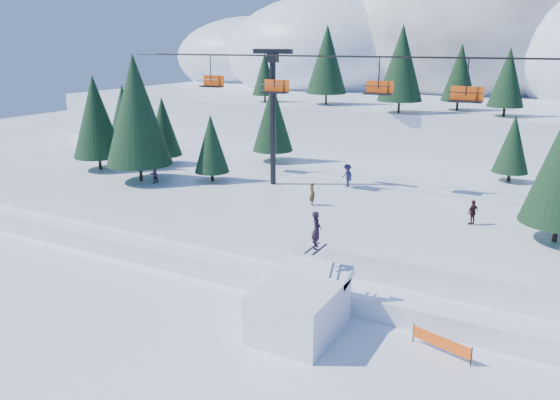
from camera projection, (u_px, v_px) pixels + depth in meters
The scene contains 10 objects.
ground at pixel (253, 350), 24.35m from camera, with size 160.00×160.00×0.00m, color white.
mid_shelf at pixel (382, 216), 39.22m from camera, with size 70.00×22.00×2.50m, color white.
berm at pixel (326, 274), 30.96m from camera, with size 70.00×6.00×1.10m, color white.
mountain_ridge at pixel (465, 66), 86.01m from camera, with size 119.00×61.19×26.46m.
jump_kicker at pixel (300, 307), 25.51m from camera, with size 3.49×4.76×5.61m.
chairlift at pixel (418, 104), 36.12m from camera, with size 46.00×3.21×10.28m.
conifer_stand at pixel (392, 135), 37.72m from camera, with size 62.50×17.94×9.97m.
distant_skiers at pixel (381, 188), 38.37m from camera, with size 32.66×7.23×1.86m.
banner_near at pixel (441, 343), 23.94m from camera, with size 2.74×0.87×0.90m.
banner_far at pixel (513, 338), 24.27m from camera, with size 2.80×0.64×0.90m.
Camera 1 is at (11.30, -18.38, 13.20)m, focal length 35.00 mm.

